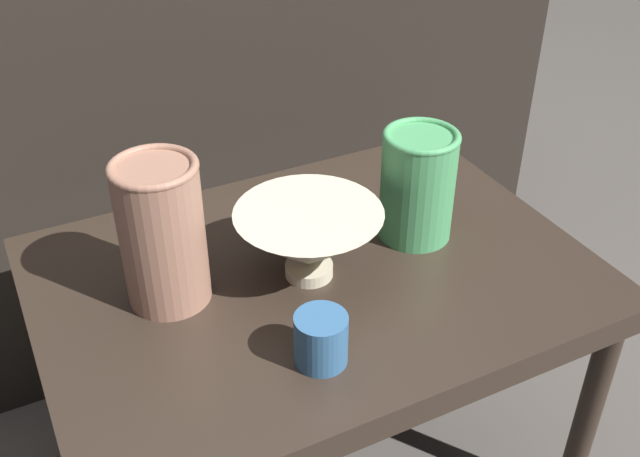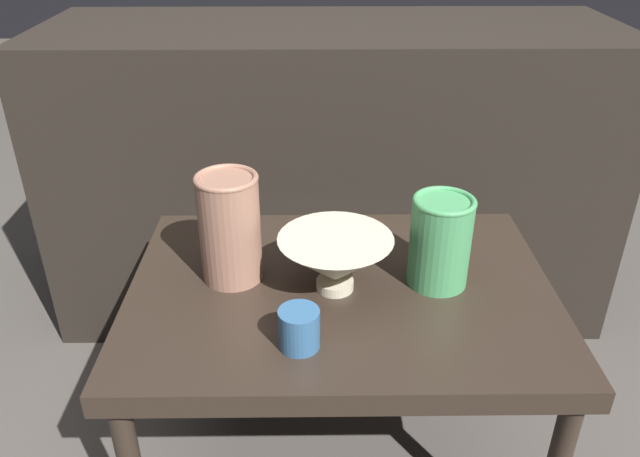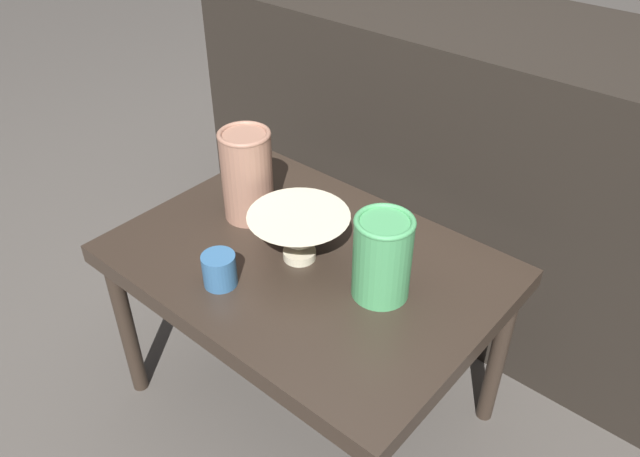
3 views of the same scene
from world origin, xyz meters
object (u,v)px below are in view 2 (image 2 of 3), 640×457
at_px(bowl, 335,260).
at_px(cup, 299,329).
at_px(vase_textured_left, 230,227).
at_px(vase_colorful_right, 440,240).

xyz_separation_m(bowl, cup, (-0.06, -0.15, -0.03)).
height_order(bowl, vase_textured_left, vase_textured_left).
relative_size(bowl, cup, 3.03).
relative_size(vase_textured_left, cup, 3.05).
bearing_deg(vase_colorful_right, vase_textured_left, 176.66).
bearing_deg(bowl, vase_colorful_right, 6.27).
relative_size(vase_colorful_right, cup, 2.53).
height_order(vase_colorful_right, cup, vase_colorful_right).
relative_size(vase_textured_left, vase_colorful_right, 1.21).
distance_m(vase_textured_left, cup, 0.24).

